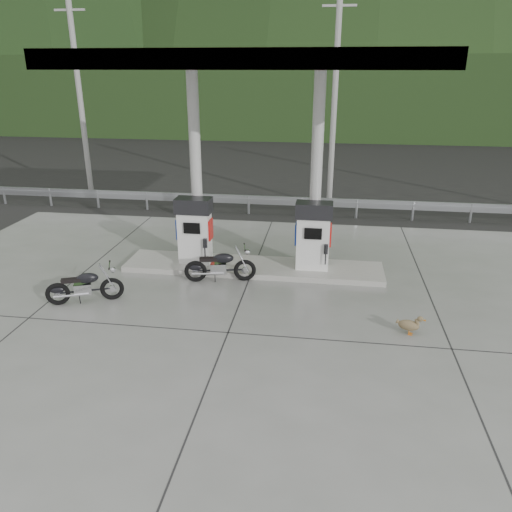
# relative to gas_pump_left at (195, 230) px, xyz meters

# --- Properties ---
(ground) EXTENTS (160.00, 160.00, 0.00)m
(ground) POSITION_rel_gas_pump_left_xyz_m (1.60, -2.50, -1.07)
(ground) COLOR black
(ground) RESTS_ON ground
(forecourt_apron) EXTENTS (18.00, 14.00, 0.02)m
(forecourt_apron) POSITION_rel_gas_pump_left_xyz_m (1.60, -2.50, -1.06)
(forecourt_apron) COLOR slate
(forecourt_apron) RESTS_ON ground
(pump_island) EXTENTS (7.00, 1.40, 0.15)m
(pump_island) POSITION_rel_gas_pump_left_xyz_m (1.60, 0.00, -0.98)
(pump_island) COLOR gray
(pump_island) RESTS_ON forecourt_apron
(gas_pump_left) EXTENTS (0.95, 0.55, 1.80)m
(gas_pump_left) POSITION_rel_gas_pump_left_xyz_m (0.00, 0.00, 0.00)
(gas_pump_left) COLOR white
(gas_pump_left) RESTS_ON pump_island
(gas_pump_right) EXTENTS (0.95, 0.55, 1.80)m
(gas_pump_right) POSITION_rel_gas_pump_left_xyz_m (3.20, 0.00, 0.00)
(gas_pump_right) COLOR white
(gas_pump_right) RESTS_ON pump_island
(canopy_column_left) EXTENTS (0.30, 0.30, 5.00)m
(canopy_column_left) POSITION_rel_gas_pump_left_xyz_m (0.00, 0.40, 1.60)
(canopy_column_left) COLOR silver
(canopy_column_left) RESTS_ON pump_island
(canopy_column_right) EXTENTS (0.30, 0.30, 5.00)m
(canopy_column_right) POSITION_rel_gas_pump_left_xyz_m (3.20, 0.40, 1.60)
(canopy_column_right) COLOR silver
(canopy_column_right) RESTS_ON pump_island
(canopy_roof) EXTENTS (8.50, 5.00, 0.40)m
(canopy_roof) POSITION_rel_gas_pump_left_xyz_m (1.60, 0.00, 4.30)
(canopy_roof) COLOR white
(canopy_roof) RESTS_ON canopy_column_left
(guardrail) EXTENTS (26.00, 0.16, 1.42)m
(guardrail) POSITION_rel_gas_pump_left_xyz_m (1.60, 5.50, -0.36)
(guardrail) COLOR gray
(guardrail) RESTS_ON ground
(road) EXTENTS (60.00, 7.00, 0.01)m
(road) POSITION_rel_gas_pump_left_xyz_m (1.60, 9.00, -1.07)
(road) COLOR black
(road) RESTS_ON ground
(utility_pole_a) EXTENTS (0.22, 0.22, 8.00)m
(utility_pole_a) POSITION_rel_gas_pump_left_xyz_m (-6.40, 7.00, 2.93)
(utility_pole_a) COLOR gray
(utility_pole_a) RESTS_ON ground
(utility_pole_b) EXTENTS (0.22, 0.22, 8.00)m
(utility_pole_b) POSITION_rel_gas_pump_left_xyz_m (3.60, 7.00, 2.93)
(utility_pole_b) COLOR gray
(utility_pole_b) RESTS_ON ground
(tree_band) EXTENTS (80.00, 6.00, 6.00)m
(tree_band) POSITION_rel_gas_pump_left_xyz_m (1.60, 27.50, 1.93)
(tree_band) COLOR black
(tree_band) RESTS_ON ground
(forested_hills) EXTENTS (100.00, 40.00, 140.00)m
(forested_hills) POSITION_rel_gas_pump_left_xyz_m (1.60, 57.50, -1.07)
(forested_hills) COLOR black
(forested_hills) RESTS_ON ground
(motorcycle_left) EXTENTS (1.73, 1.10, 0.78)m
(motorcycle_left) POSITION_rel_gas_pump_left_xyz_m (-2.01, -2.54, -0.66)
(motorcycle_left) COLOR black
(motorcycle_left) RESTS_ON forecourt_apron
(motorcycle_right) EXTENTS (1.80, 0.88, 0.82)m
(motorcycle_right) POSITION_rel_gas_pump_left_xyz_m (0.88, -0.88, -0.64)
(motorcycle_right) COLOR black
(motorcycle_right) RESTS_ON forecourt_apron
(duck) EXTENTS (0.55, 0.27, 0.38)m
(duck) POSITION_rel_gas_pump_left_xyz_m (5.32, -2.99, -0.86)
(duck) COLOR brown
(duck) RESTS_ON forecourt_apron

